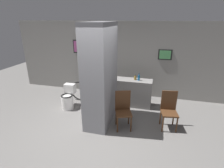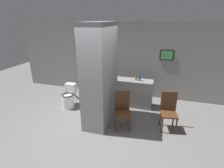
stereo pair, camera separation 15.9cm
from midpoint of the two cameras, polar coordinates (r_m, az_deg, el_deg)
ground_plane at (r=4.48m, az=-5.79°, el=-16.02°), size 14.00×14.00×0.00m
wall_back at (r=6.27m, az=2.05°, el=8.06°), size 8.00×0.09×2.60m
pillar_center at (r=4.45m, az=-4.82°, el=2.68°), size 0.62×1.28×2.60m
counter_shelf at (r=5.63m, az=5.64°, el=-2.79°), size 1.25×0.44×0.87m
toilet at (r=5.69m, az=-14.96°, el=-4.55°), size 0.37×0.53×0.73m
chair_near_pillar at (r=4.48m, az=2.63°, el=-8.01°), size 0.50×0.50×0.97m
chair_by_doorway at (r=4.67m, az=17.17°, el=-7.71°), size 0.45×0.45×0.97m
bicycle at (r=5.90m, az=-7.17°, el=-2.59°), size 1.59×0.42×0.74m
bottle_tall at (r=5.42m, az=7.91°, el=2.09°), size 0.07×0.07×0.24m
bottle_short at (r=5.47m, az=6.76°, el=2.01°), size 0.08×0.08×0.17m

